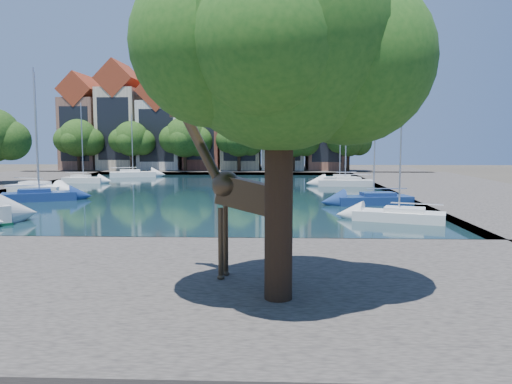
# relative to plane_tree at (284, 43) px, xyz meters

# --- Properties ---
(ground) EXTENTS (160.00, 160.00, 0.00)m
(ground) POSITION_rel_plane_tree_xyz_m (-7.62, 9.01, -7.67)
(ground) COLOR #38332B
(ground) RESTS_ON ground
(water_basin) EXTENTS (38.00, 50.00, 0.08)m
(water_basin) POSITION_rel_plane_tree_xyz_m (-7.62, 33.01, -7.63)
(water_basin) COLOR black
(water_basin) RESTS_ON ground
(near_quay) EXTENTS (50.00, 14.00, 0.50)m
(near_quay) POSITION_rel_plane_tree_xyz_m (-7.62, 2.01, -7.42)
(near_quay) COLOR #504B45
(near_quay) RESTS_ON ground
(far_quay) EXTENTS (60.00, 16.00, 0.50)m
(far_quay) POSITION_rel_plane_tree_xyz_m (-7.62, 65.01, -7.42)
(far_quay) COLOR #504B45
(far_quay) RESTS_ON ground
(right_quay) EXTENTS (14.00, 52.00, 0.50)m
(right_quay) POSITION_rel_plane_tree_xyz_m (17.38, 33.01, -7.42)
(right_quay) COLOR #504B45
(right_quay) RESTS_ON ground
(plane_tree) EXTENTS (8.32, 6.40, 10.62)m
(plane_tree) POSITION_rel_plane_tree_xyz_m (0.00, 0.00, 0.00)
(plane_tree) COLOR #332114
(plane_tree) RESTS_ON near_quay
(townhouse_west_end) EXTENTS (5.44, 9.18, 14.93)m
(townhouse_west_end) POSITION_rel_plane_tree_xyz_m (-30.62, 64.99, -0.31)
(townhouse_west_end) COLOR brown
(townhouse_west_end) RESTS_ON far_quay
(townhouse_west_mid) EXTENTS (5.94, 9.18, 16.79)m
(townhouse_west_mid) POSITION_rel_plane_tree_xyz_m (-24.62, 64.99, 0.56)
(townhouse_west_mid) COLOR beige
(townhouse_west_mid) RESTS_ON far_quay
(townhouse_west_inner) EXTENTS (6.43, 9.18, 15.15)m
(townhouse_west_inner) POSITION_rel_plane_tree_xyz_m (-18.12, 64.99, -0.32)
(townhouse_west_inner) COLOR silver
(townhouse_west_inner) RESTS_ON far_quay
(townhouse_center) EXTENTS (5.44, 9.18, 16.93)m
(townhouse_center) POSITION_rel_plane_tree_xyz_m (-11.62, 64.99, 0.69)
(townhouse_center) COLOR brown
(townhouse_center) RESTS_ON far_quay
(townhouse_east_inner) EXTENTS (5.94, 9.18, 15.79)m
(townhouse_east_inner) POSITION_rel_plane_tree_xyz_m (-5.62, 64.99, 0.06)
(townhouse_east_inner) COLOR tan
(townhouse_east_inner) RESTS_ON far_quay
(townhouse_east_mid) EXTENTS (6.43, 9.18, 16.65)m
(townhouse_east_mid) POSITION_rel_plane_tree_xyz_m (0.88, 64.99, 0.43)
(townhouse_east_mid) COLOR beige
(townhouse_east_mid) RESTS_ON far_quay
(townhouse_east_end) EXTENTS (5.44, 9.18, 14.43)m
(townhouse_east_end) POSITION_rel_plane_tree_xyz_m (7.38, 64.99, -0.56)
(townhouse_east_end) COLOR brown
(townhouse_east_end) RESTS_ON far_quay
(far_tree_far_west) EXTENTS (7.28, 5.60, 7.68)m
(far_tree_far_west) POSITION_rel_plane_tree_xyz_m (-29.51, 59.50, -2.49)
(far_tree_far_west) COLOR #332114
(far_tree_far_west) RESTS_ON far_quay
(far_tree_west) EXTENTS (6.76, 5.20, 7.36)m
(far_tree_west) POSITION_rel_plane_tree_xyz_m (-21.52, 59.50, -2.60)
(far_tree_west) COLOR #332114
(far_tree_west) RESTS_ON far_quay
(far_tree_mid_west) EXTENTS (7.80, 6.00, 8.00)m
(far_tree_mid_west) POSITION_rel_plane_tree_xyz_m (-13.51, 59.50, -2.38)
(far_tree_mid_west) COLOR #332114
(far_tree_mid_west) RESTS_ON far_quay
(far_tree_mid_east) EXTENTS (7.02, 5.40, 7.52)m
(far_tree_mid_east) POSITION_rel_plane_tree_xyz_m (-5.52, 59.50, -2.54)
(far_tree_mid_east) COLOR #332114
(far_tree_mid_east) RESTS_ON far_quay
(far_tree_east) EXTENTS (7.54, 5.80, 7.84)m
(far_tree_east) POSITION_rel_plane_tree_xyz_m (2.49, 59.50, -2.43)
(far_tree_east) COLOR #332114
(far_tree_east) RESTS_ON far_quay
(far_tree_far_east) EXTENTS (6.76, 5.20, 7.36)m
(far_tree_far_east) POSITION_rel_plane_tree_xyz_m (10.48, 59.50, -2.60)
(far_tree_far_east) COLOR #332114
(far_tree_far_east) RESTS_ON far_quay
(giraffe_statue) EXTENTS (3.93, 1.29, 5.66)m
(giraffe_statue) POSITION_rel_plane_tree_xyz_m (-1.31, 2.07, -4.39)
(giraffe_statue) COLOR #3B2D1D
(giraffe_statue) RESTS_ON near_quay
(sailboat_left_b) EXTENTS (6.01, 4.16, 10.39)m
(sailboat_left_b) POSITION_rel_plane_tree_xyz_m (-19.62, 26.02, -7.04)
(sailboat_left_b) COLOR navy
(sailboat_left_b) RESTS_ON water_basin
(sailboat_left_c) EXTENTS (6.34, 3.75, 11.64)m
(sailboat_left_c) POSITION_rel_plane_tree_xyz_m (-22.62, 32.03, -7.00)
(sailboat_left_c) COLOR white
(sailboat_left_c) RESTS_ON water_basin
(sailboat_left_d) EXTENTS (4.70, 1.79, 9.26)m
(sailboat_left_d) POSITION_rel_plane_tree_xyz_m (-22.60, 43.10, -7.06)
(sailboat_left_d) COLOR white
(sailboat_left_d) RESTS_ON water_basin
(sailboat_left_e) EXTENTS (6.39, 3.81, 8.43)m
(sailboat_left_e) POSITION_rel_plane_tree_xyz_m (-19.62, 53.01, -7.07)
(sailboat_left_e) COLOR white
(sailboat_left_e) RESTS_ON water_basin
(sailboat_right_a) EXTENTS (5.74, 3.60, 8.58)m
(sailboat_right_a) POSITION_rel_plane_tree_xyz_m (7.38, 16.67, -7.12)
(sailboat_right_a) COLOR silver
(sailboat_right_a) RESTS_ON water_basin
(sailboat_right_b) EXTENTS (6.04, 2.93, 9.61)m
(sailboat_right_b) POSITION_rel_plane_tree_xyz_m (7.38, 24.69, -7.08)
(sailboat_right_b) COLOR navy
(sailboat_right_b) RESTS_ON water_basin
(sailboat_right_c) EXTENTS (5.96, 2.22, 9.67)m
(sailboat_right_c) POSITION_rel_plane_tree_xyz_m (7.38, 40.52, -7.08)
(sailboat_right_c) COLOR silver
(sailboat_right_c) RESTS_ON water_basin
(sailboat_right_d) EXTENTS (4.41, 1.85, 7.33)m
(sailboat_right_d) POSITION_rel_plane_tree_xyz_m (7.38, 45.25, -7.09)
(sailboat_right_d) COLOR silver
(sailboat_right_d) RESTS_ON water_basin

